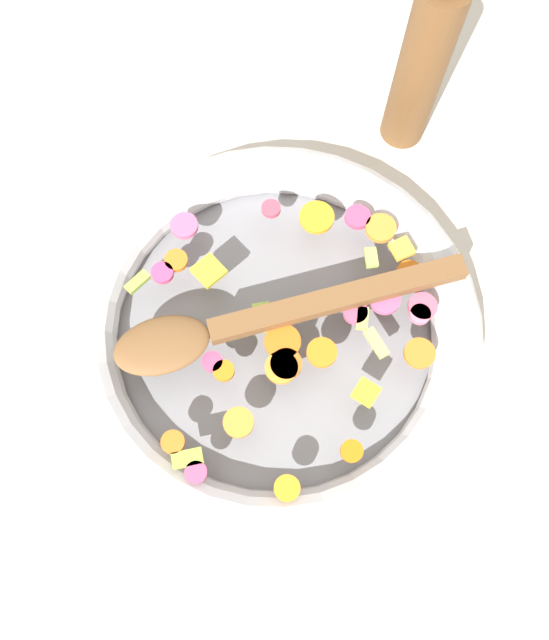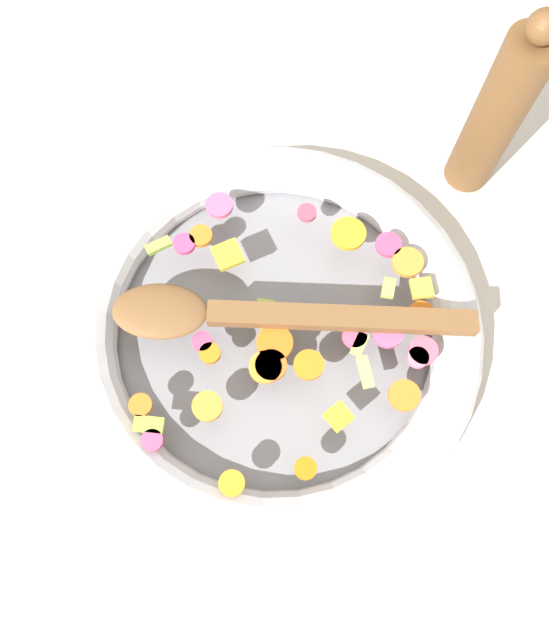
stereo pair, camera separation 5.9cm
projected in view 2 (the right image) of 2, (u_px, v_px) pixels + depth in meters
The scene contains 5 objects.
ground_plane at pixel (274, 336), 0.64m from camera, with size 4.00×4.00×0.00m, color beige.
skillet at pixel (274, 329), 0.62m from camera, with size 0.41×0.41×0.05m.
chopped_vegetables at pixel (299, 326), 0.59m from camera, with size 0.31×0.30×0.01m.
wooden_spoon at pixel (255, 315), 0.58m from camera, with size 0.33×0.17×0.01m.
pepper_mill at pixel (498, 114), 0.60m from camera, with size 0.05×0.05×0.23m.
Camera 2 is at (-0.08, 0.17, 0.61)m, focal length 35.00 mm.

